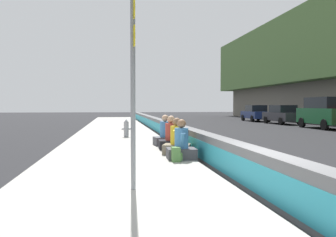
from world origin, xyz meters
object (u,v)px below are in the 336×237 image
at_px(fire_hydrant, 126,128).
at_px(seated_person_rear, 171,139).
at_px(backpack, 176,154).
at_px(parked_car_midline, 282,115).
at_px(parked_car_far, 256,113).
at_px(seated_person_foreground, 181,147).
at_px(route_sign_post, 133,77).
at_px(seated_person_far, 165,136).
at_px(seated_person_middle, 177,143).
at_px(parked_car_fourth, 325,112).

height_order(fire_hydrant, seated_person_rear, seated_person_rear).
relative_size(fire_hydrant, seated_person_rear, 0.74).
xyz_separation_m(backpack, parked_car_midline, (20.10, -13.29, 0.53)).
bearing_deg(parked_car_far, seated_person_foreground, 153.02).
distance_m(route_sign_post, fire_hydrant, 10.92).
distance_m(seated_person_foreground, parked_car_far, 28.41).
bearing_deg(seated_person_far, seated_person_middle, -179.96).
bearing_deg(route_sign_post, parked_car_fourth, -41.22).
height_order(seated_person_rear, seated_person_far, seated_person_rear).
height_order(seated_person_foreground, seated_person_rear, seated_person_rear).
relative_size(route_sign_post, seated_person_foreground, 3.11).
relative_size(seated_person_middle, parked_car_far, 0.25).
height_order(seated_person_far, parked_car_midline, parked_car_midline).
xyz_separation_m(seated_person_far, parked_car_fourth, (9.71, -13.06, 0.67)).
relative_size(seated_person_middle, parked_car_fourth, 0.24).
bearing_deg(route_sign_post, backpack, -23.82).
xyz_separation_m(seated_person_middle, seated_person_far, (2.54, 0.00, 0.01)).
height_order(route_sign_post, parked_car_midline, route_sign_post).
relative_size(parked_car_midline, parked_car_far, 0.99).
bearing_deg(parked_car_fourth, parked_car_far, 1.00).
xyz_separation_m(seated_person_middle, parked_car_midline, (18.65, -13.02, 0.36)).
distance_m(fire_hydrant, parked_car_midline, 18.97).
bearing_deg(parked_car_fourth, seated_person_foreground, 135.38).
distance_m(backpack, parked_car_midline, 24.11).
bearing_deg(seated_person_foreground, seated_person_middle, -2.38).
bearing_deg(fire_hydrant, seated_person_rear, -164.41).
height_order(route_sign_post, seated_person_far, route_sign_post).
height_order(route_sign_post, fire_hydrant, route_sign_post).
distance_m(seated_person_foreground, parked_car_midline, 23.61).
relative_size(route_sign_post, fire_hydrant, 4.09).
xyz_separation_m(seated_person_foreground, seated_person_rear, (2.28, -0.07, 0.01)).
bearing_deg(fire_hydrant, backpack, -171.88).
distance_m(seated_person_foreground, seated_person_rear, 2.28).
bearing_deg(parked_car_midline, seated_person_foreground, 146.41).
relative_size(seated_person_rear, backpack, 2.98).
xyz_separation_m(seated_person_middle, seated_person_rear, (1.26, -0.02, 0.01)).
distance_m(seated_person_rear, seated_person_far, 1.28).
bearing_deg(fire_hydrant, parked_car_fourth, -67.60).
relative_size(backpack, parked_car_far, 0.09).
distance_m(route_sign_post, parked_car_fourth, 22.29).
height_order(seated_person_middle, parked_car_far, parked_car_far).
bearing_deg(parked_car_midline, parked_car_far, 1.76).
distance_m(seated_person_rear, parked_car_midline, 21.71).
bearing_deg(parked_car_midline, parked_car_fourth, -179.67).
height_order(seated_person_rear, parked_car_fourth, parked_car_fourth).
bearing_deg(backpack, route_sign_post, 156.18).
bearing_deg(backpack, parked_car_far, -27.00).
bearing_deg(seated_person_far, backpack, 176.07).
bearing_deg(fire_hydrant, route_sign_post, 178.76).
distance_m(seated_person_middle, parked_car_far, 27.48).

